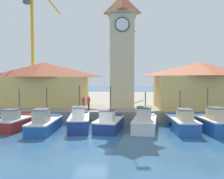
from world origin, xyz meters
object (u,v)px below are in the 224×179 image
fishing_boat_far_right (211,123)px  dock_worker_along_quay (83,103)px  warehouse_right (199,85)px  dock_worker_near_tower (89,102)px  warehouse_left (44,83)px  port_crane_far (117,63)px  clock_tower (122,48)px  fishing_boat_right_inner (145,122)px  port_crane_near (34,53)px  fishing_boat_mid_left (45,124)px  fishing_boat_center (79,121)px  fishing_boat_right_outer (182,123)px  fishing_boat_mid_right (109,123)px  fishing_boat_left_inner (16,122)px

fishing_boat_far_right → dock_worker_along_quay: bearing=158.3°
warehouse_right → dock_worker_near_tower: (-13.35, -2.18, -2.01)m
warehouse_left → port_crane_far: 19.00m
dock_worker_near_tower → clock_tower: bearing=30.3°
fishing_boat_right_inner → dock_worker_near_tower: size_ratio=3.16×
clock_tower → port_crane_near: (-17.01, 13.88, 1.28)m
port_crane_far → fishing_boat_mid_left: bearing=-102.7°
fishing_boat_center → fishing_boat_right_outer: fishing_boat_center is taller
fishing_boat_right_inner → dock_worker_near_tower: 7.96m
fishing_boat_mid_left → fishing_boat_right_outer: fishing_boat_mid_left is taller
dock_worker_along_quay → fishing_boat_right_outer: bearing=-26.2°
port_crane_far → dock_worker_along_quay: 21.29m
fishing_boat_far_right → dock_worker_near_tower: size_ratio=3.30×
fishing_boat_center → fishing_boat_mid_left: bearing=-165.4°
fishing_boat_mid_right → warehouse_right: bearing=35.1°
fishing_boat_mid_left → fishing_boat_right_inner: 9.06m
fishing_boat_left_inner → fishing_boat_far_right: bearing=0.1°
fishing_boat_mid_left → fishing_boat_far_right: size_ratio=0.94×
fishing_boat_right_outer → dock_worker_near_tower: fishing_boat_right_outer is taller
fishing_boat_mid_right → dock_worker_along_quay: bearing=123.3°
fishing_boat_right_outer → port_crane_near: bearing=136.6°
fishing_boat_mid_left → dock_worker_along_quay: fishing_boat_mid_left is taller
fishing_boat_right_outer → port_crane_near: 32.26m
fishing_boat_center → fishing_boat_left_inner: bearing=179.9°
fishing_boat_left_inner → warehouse_left: bearing=94.1°
fishing_boat_right_outer → clock_tower: size_ratio=0.34×
fishing_boat_mid_left → dock_worker_near_tower: bearing=63.5°
fishing_boat_mid_right → fishing_boat_right_outer: bearing=1.2°
fishing_boat_mid_left → port_crane_near: bearing=114.5°
fishing_boat_mid_left → fishing_boat_far_right: 14.93m
fishing_boat_mid_right → port_crane_near: 28.19m
fishing_boat_left_inner → fishing_boat_center: bearing=-0.1°
clock_tower → warehouse_right: size_ratio=1.47×
fishing_boat_mid_left → clock_tower: size_ratio=0.32×
warehouse_right → port_crane_far: 20.97m
dock_worker_along_quay → warehouse_right: bearing=10.0°
fishing_boat_mid_left → fishing_boat_far_right: bearing=3.2°
warehouse_left → dock_worker_near_tower: size_ratio=7.20×
warehouse_right → port_crane_near: bearing=152.2°
warehouse_right → clock_tower: bearing=179.5°
fishing_boat_far_right → dock_worker_near_tower: 13.04m
port_crane_far → dock_worker_near_tower: (-2.83, -19.86, -6.07)m
fishing_boat_right_outer → port_crane_near: (-22.48, 21.29, 9.09)m
fishing_boat_far_right → clock_tower: bearing=136.9°
port_crane_far → dock_worker_near_tower: size_ratio=11.65×
fishing_boat_left_inner → port_crane_near: size_ratio=0.20×
fishing_boat_mid_right → dock_worker_near_tower: size_ratio=2.89×
warehouse_right → port_crane_far: bearing=120.8°
fishing_boat_right_inner → warehouse_right: warehouse_right is taller
port_crane_far → dock_worker_along_quay: (-3.40, -20.13, -6.07)m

